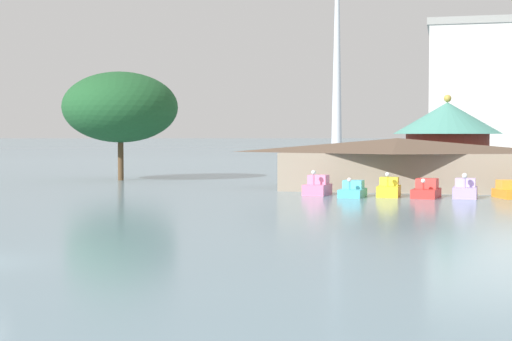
{
  "coord_description": "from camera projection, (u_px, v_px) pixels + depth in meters",
  "views": [
    {
      "loc": [
        15.87,
        -23.29,
        4.35
      ],
      "look_at": [
        5.17,
        20.75,
        2.3
      ],
      "focal_mm": 55.36,
      "sensor_mm": 36.0,
      "label": 1
    }
  ],
  "objects": [
    {
      "name": "pedal_boat_yellow",
      "position": [
        389.0,
        189.0,
        55.51
      ],
      "size": [
        1.57,
        2.55,
        1.77
      ],
      "rotation": [
        0.0,
        0.0,
        -1.6
      ],
      "color": "yellow",
      "rests_on": "ground"
    },
    {
      "name": "green_roof_pavilion",
      "position": [
        447.0,
        136.0,
        73.51
      ],
      "size": [
        10.04,
        10.04,
        8.09
      ],
      "color": "#993328",
      "rests_on": "ground"
    },
    {
      "name": "pedal_boat_cyan",
      "position": [
        353.0,
        190.0,
        55.33
      ],
      "size": [
        1.8,
        2.91,
        1.42
      ],
      "rotation": [
        0.0,
        0.0,
        -1.65
      ],
      "color": "#4CB7CC",
      "rests_on": "ground"
    },
    {
      "name": "shoreline_tree_tall_left",
      "position": [
        120.0,
        107.0,
        75.29
      ],
      "size": [
        10.99,
        10.99,
        10.37
      ],
      "color": "brown",
      "rests_on": "ground"
    },
    {
      "name": "pedal_boat_pink",
      "position": [
        317.0,
        187.0,
        57.12
      ],
      "size": [
        1.86,
        2.68,
        1.85
      ],
      "rotation": [
        0.0,
        0.0,
        -1.68
      ],
      "color": "pink",
      "rests_on": "ground"
    },
    {
      "name": "pedal_boat_orange",
      "position": [
        510.0,
        191.0,
        54.36
      ],
      "size": [
        2.45,
        3.21,
        1.49
      ],
      "rotation": [
        0.0,
        0.0,
        -1.27
      ],
      "color": "orange",
      "rests_on": "ground"
    },
    {
      "name": "pedal_boat_lavender",
      "position": [
        465.0,
        190.0,
        54.2
      ],
      "size": [
        1.73,
        2.44,
        1.78
      ],
      "rotation": [
        0.0,
        0.0,
        -1.64
      ],
      "color": "#B299D8",
      "rests_on": "ground"
    },
    {
      "name": "boathouse",
      "position": [
        398.0,
        163.0,
        62.37
      ],
      "size": [
        19.21,
        8.96,
        4.1
      ],
      "color": "gray",
      "rests_on": "ground"
    },
    {
      "name": "distant_broadcast_tower",
      "position": [
        337.0,
        8.0,
        395.18
      ],
      "size": [
        8.85,
        8.85,
        162.85
      ],
      "color": "silver",
      "rests_on": "ground"
    },
    {
      "name": "pedal_boat_red",
      "position": [
        426.0,
        190.0,
        54.75
      ],
      "size": [
        2.06,
        3.14,
        1.38
      ],
      "rotation": [
        0.0,
        0.0,
        -1.71
      ],
      "color": "red",
      "rests_on": "ground"
    }
  ]
}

